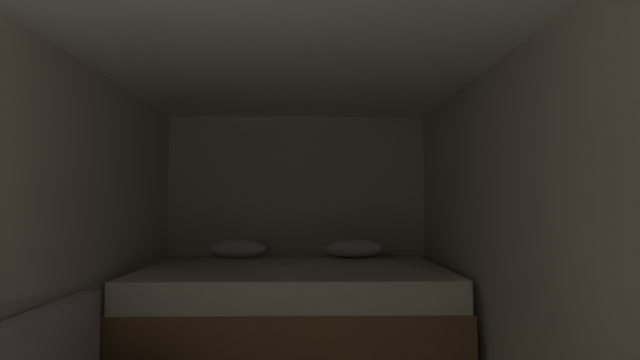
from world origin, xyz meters
TOP-DOWN VIEW (x-y plane):
  - wall_back at (0.00, 4.78)m, footprint 2.62×0.05m
  - wall_left at (-1.29, 2.00)m, footprint 0.05×5.52m
  - wall_right at (1.29, 2.00)m, footprint 0.05×5.52m
  - ceiling_slab at (0.00, 2.00)m, footprint 2.62×5.52m
  - bed at (0.00, 3.84)m, footprint 2.40×1.77m

SIDE VIEW (x-z plane):
  - bed at x=0.00m, z-range -0.08..0.86m
  - wall_back at x=0.00m, z-range 0.00..2.13m
  - wall_left at x=-1.29m, z-range 0.00..2.13m
  - wall_right at x=1.29m, z-range 0.00..2.13m
  - ceiling_slab at x=0.00m, z-range 2.13..2.18m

